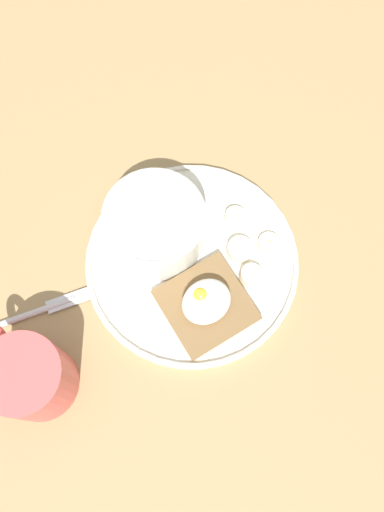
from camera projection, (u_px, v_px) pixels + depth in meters
ground_plane at (192, 266)px, 71.91cm from camera, size 120.00×120.00×2.00cm
plate at (192, 262)px, 70.21cm from camera, size 26.30×26.30×1.60cm
oatmeal_bowl at (156, 226)px, 67.86cm from camera, size 12.08×12.08×6.96cm
toast_slice at (206, 305)px, 67.54cm from camera, size 10.74×10.74×1.21cm
poached_egg at (206, 301)px, 65.67cm from camera, size 5.97×5.14×3.18cm
banana_slice_front at (240, 249)px, 69.84cm from camera, size 4.69×4.69×1.50cm
banana_slice_left at (269, 243)px, 70.28cm from camera, size 3.81×3.83×1.05cm
banana_slice_back at (251, 275)px, 68.68cm from camera, size 3.90×3.82×1.70cm
banana_slice_right at (236, 217)px, 71.17cm from camera, size 3.00×2.86×1.53cm
coffee_mug at (30, 377)px, 61.60cm from camera, size 8.72×12.37×9.77cm
knife at (45, 309)px, 68.72cm from camera, size 14.37×5.61×0.80cm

